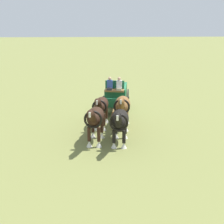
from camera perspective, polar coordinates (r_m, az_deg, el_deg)
The scene contains 6 objects.
ground_plane at distance 22.60m, azimuth 0.79°, elevation 0.32°, with size 220.00×220.00×0.00m, color olive.
show_wagon at distance 22.13m, azimuth 0.77°, elevation 3.34°, with size 5.98×2.24×2.78m.
draft_horse_rear_near at distance 18.53m, azimuth 1.95°, elevation 1.16°, with size 3.12×1.24×2.27m.
draft_horse_rear_off at distance 18.64m, azimuth -2.05°, elevation 1.07°, with size 3.16×1.17×2.21m.
draft_horse_lead_near at distance 16.07m, azimuth 1.45°, elevation -1.60°, with size 3.06×1.23×2.17m.
draft_horse_lead_off at distance 16.16m, azimuth -3.15°, elevation -1.18°, with size 2.97×1.21×2.28m.
Camera 1 is at (21.64, -1.71, 6.30)m, focal length 49.21 mm.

